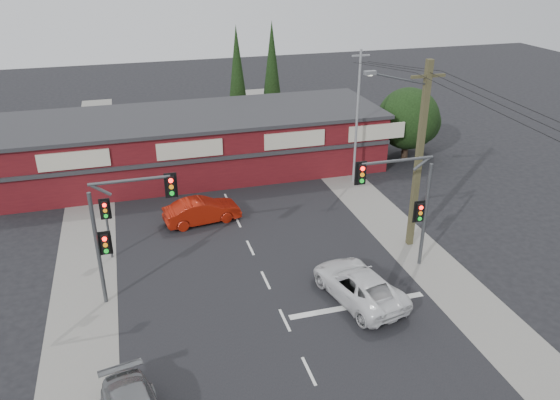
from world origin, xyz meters
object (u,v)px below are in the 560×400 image
object	(u,v)px
white_suv	(359,285)
shop_building	(197,143)
red_sedan	(202,211)
utility_pole	(417,151)

from	to	relation	value
white_suv	shop_building	size ratio (longest dim) A/B	0.19
white_suv	red_sedan	distance (m)	11.25
white_suv	utility_pole	xyz separation A→B (m)	(4.62, 3.92, 4.67)
white_suv	utility_pole	size ratio (longest dim) A/B	0.52
red_sedan	white_suv	bearing A→B (deg)	-157.53
white_suv	shop_building	bearing A→B (deg)	-87.09
red_sedan	shop_building	bearing A→B (deg)	-15.29
utility_pole	red_sedan	bearing A→B (deg)	150.99
shop_building	utility_pole	bearing A→B (deg)	-56.24
red_sedan	utility_pole	world-z (taller)	utility_pole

